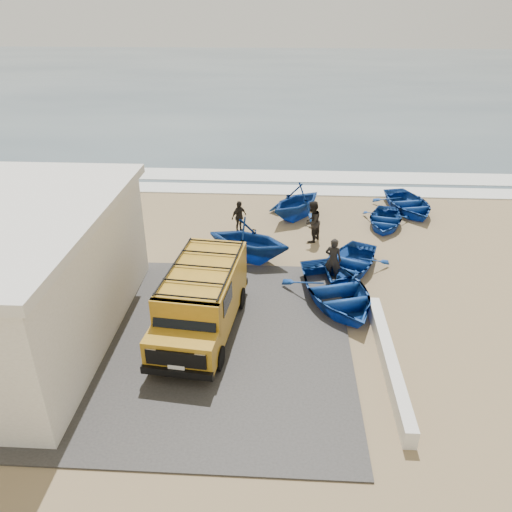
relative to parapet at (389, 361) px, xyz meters
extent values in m
plane|color=#937B55|center=(-5.00, 3.00, -0.28)|extent=(160.00, 160.00, 0.00)
cube|color=#393634|center=(-7.00, 1.00, -0.25)|extent=(12.00, 10.00, 0.05)
cube|color=#385166|center=(-5.00, 59.00, -0.27)|extent=(180.00, 88.00, 0.01)
cube|color=white|center=(-5.00, 15.00, -0.25)|extent=(180.00, 1.60, 0.06)
cube|color=white|center=(-5.00, 17.50, -0.26)|extent=(180.00, 2.20, 0.04)
cube|color=black|center=(-8.55, 2.50, 2.33)|extent=(0.08, 0.70, 0.90)
cube|color=silver|center=(0.00, 0.00, 0.00)|extent=(0.35, 6.00, 0.55)
cube|color=#BA851C|center=(-5.68, 1.93, 0.97)|extent=(2.47, 4.35, 1.76)
cube|color=#BA851C|center=(-5.96, -0.60, 0.58)|extent=(2.11, 1.17, 0.96)
cube|color=black|center=(-5.90, -0.11, 1.43)|extent=(1.89, 0.56, 0.76)
cube|color=black|center=(-6.01, -1.10, 0.68)|extent=(1.72, 0.27, 0.48)
cube|color=black|center=(-6.02, -1.13, 0.22)|extent=(2.07, 0.37, 0.23)
cube|color=black|center=(-5.68, 1.88, 1.94)|extent=(2.33, 4.02, 0.06)
cylinder|color=black|center=(-6.85, -0.08, 0.10)|extent=(0.31, 0.77, 0.74)
cylinder|color=black|center=(-6.49, 3.20, 0.10)|extent=(0.31, 0.77, 0.74)
cylinder|color=black|center=(-4.97, -0.28, 0.10)|extent=(0.31, 0.77, 0.74)
cylinder|color=black|center=(-4.61, 2.99, 0.10)|extent=(0.31, 0.77, 0.74)
imported|color=#133F98|center=(-1.24, 3.53, 0.19)|extent=(4.36, 5.19, 0.92)
imported|color=#133F98|center=(-0.57, 5.77, 0.11)|extent=(4.06, 4.54, 0.78)
imported|color=#133F98|center=(-4.58, 6.55, 0.65)|extent=(4.35, 4.07, 1.85)
imported|color=#133F98|center=(1.65, 10.33, 0.06)|extent=(3.02, 3.69, 0.67)
imported|color=#133F98|center=(-2.53, 11.09, 0.61)|extent=(4.35, 4.42, 1.76)
imported|color=#133F98|center=(3.15, 12.29, 0.13)|extent=(3.62, 4.46, 0.82)
imported|color=black|center=(-1.25, 5.14, 0.59)|extent=(0.73, 0.60, 1.74)
imported|color=black|center=(-1.89, 8.51, 0.66)|extent=(1.08, 1.15, 1.87)
imported|color=black|center=(-5.19, 9.33, 0.48)|extent=(0.86, 0.91, 1.51)
camera|label=1|loc=(-3.23, -11.69, 9.44)|focal=35.00mm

